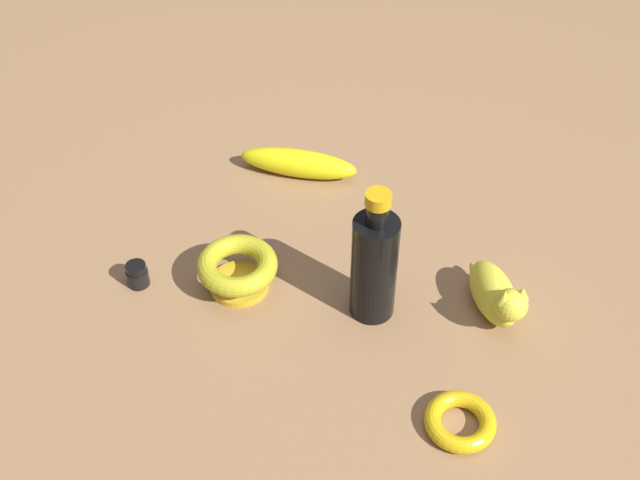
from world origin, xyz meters
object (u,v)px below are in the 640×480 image
at_px(bowl, 238,268).
at_px(bangle, 460,422).
at_px(cat_figurine, 496,295).
at_px(bottle_tall, 374,264).
at_px(banana, 298,163).
at_px(nail_polish_jar, 137,275).

height_order(bowl, bangle, bowl).
distance_m(cat_figurine, bangle, 0.20).
distance_m(bowl, bangle, 0.38).
relative_size(cat_figurine, bangle, 1.59).
relative_size(bangle, bottle_tall, 0.42).
relative_size(banana, cat_figurine, 1.39).
xyz_separation_m(banana, bottle_tall, (0.16, -0.28, 0.07)).
height_order(bowl, bottle_tall, bottle_tall).
bearing_deg(bowl, bangle, -29.93).
distance_m(cat_figurine, bottle_tall, 0.18).
relative_size(nail_polish_jar, bangle, 0.42).
bearing_deg(banana, bowl, 85.64).
bearing_deg(nail_polish_jar, bangle, -19.71).
distance_m(banana, bowl, 0.27).
bearing_deg(bottle_tall, bangle, -53.36).
relative_size(banana, bowl, 1.71).
distance_m(nail_polish_jar, bangle, 0.50).
bearing_deg(banana, bangle, 125.84).
distance_m(nail_polish_jar, bowl, 0.15).
bearing_deg(banana, bottle_tall, 122.88).
height_order(cat_figurine, bottle_tall, bottle_tall).
distance_m(banana, bangle, 0.54).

